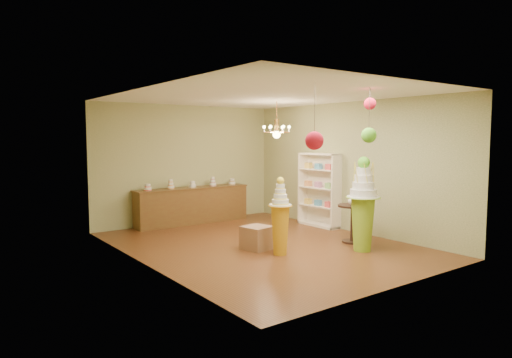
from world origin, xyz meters
TOP-DOWN VIEW (x-y plane):
  - floor at (0.00, 0.00)m, footprint 6.50×6.50m
  - ceiling at (0.00, 0.00)m, footprint 6.50×6.50m
  - wall_back at (0.00, 3.25)m, footprint 5.00×0.04m
  - wall_front at (0.00, -3.25)m, footprint 5.00×0.04m
  - wall_left at (-2.50, 0.00)m, footprint 0.04×6.50m
  - wall_right at (2.50, 0.00)m, footprint 0.04×6.50m
  - pedestal_green at (1.25, -1.51)m, footprint 0.73×0.73m
  - pedestal_orange at (-0.20, -0.79)m, footprint 0.46×0.46m
  - burlap_riser at (-0.31, -0.21)m, footprint 0.58×0.58m
  - sideboard at (0.00, 2.97)m, footprint 3.04×0.54m
  - shelving_unit at (2.34, 0.80)m, footprint 0.33×1.20m
  - round_table at (1.63, -0.92)m, footprint 0.65×0.65m
  - vase at (1.63, -0.92)m, footprint 0.23×0.23m
  - pom_red_left at (-0.68, -2.18)m, footprint 0.28×0.28m
  - pom_green_mid at (0.50, -2.24)m, footprint 0.25×0.25m
  - pom_red_right at (0.65, -2.12)m, footprint 0.20×0.20m
  - chandelier at (1.04, 0.87)m, footprint 0.85×0.85m

SIDE VIEW (x-z plane):
  - floor at x=0.00m, z-range 0.00..0.00m
  - burlap_riser at x=-0.31m, z-range 0.00..0.45m
  - sideboard at x=0.00m, z-range -0.10..1.06m
  - round_table at x=1.63m, z-range 0.12..0.91m
  - pedestal_orange at x=-0.20m, z-range -0.14..1.32m
  - pedestal_green at x=1.25m, z-range -0.14..1.68m
  - vase at x=1.63m, z-range 0.79..1.00m
  - shelving_unit at x=2.34m, z-range 0.00..1.80m
  - wall_back at x=0.00m, z-range 0.00..3.00m
  - wall_front at x=0.00m, z-range 0.00..3.00m
  - wall_left at x=-2.50m, z-range 0.00..3.00m
  - wall_right at x=2.50m, z-range 0.00..3.00m
  - pom_red_left at x=-0.68m, z-range 1.62..2.63m
  - pom_green_mid at x=0.50m, z-range 1.76..2.67m
  - chandelier at x=1.04m, z-range 1.88..2.73m
  - pom_red_right at x=0.65m, z-range 2.57..2.92m
  - ceiling at x=0.00m, z-range 3.00..3.00m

